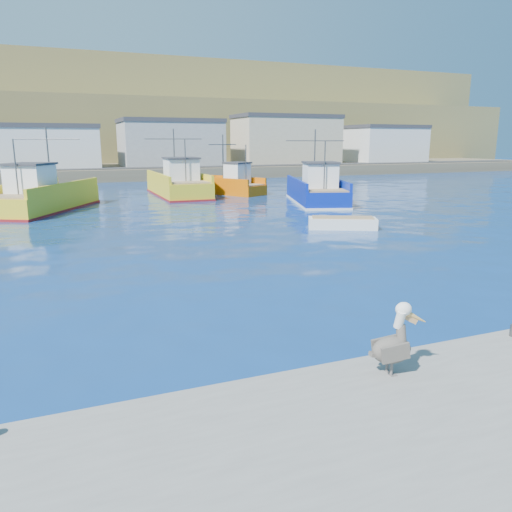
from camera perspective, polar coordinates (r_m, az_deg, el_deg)
The scene contains 10 objects.
ground at distance 15.17m, azimuth 9.65°, elevation -7.89°, with size 260.00×260.00×0.00m, color navy.
dock_bollards at distance 12.77m, azimuth 20.22°, elevation -9.50°, with size 36.20×0.20×0.30m.
far_shore at distance 121.49m, azimuth -19.07°, elevation 14.02°, with size 200.00×81.00×24.00m.
trawler_yellow_a at distance 42.71m, azimuth -23.21°, elevation 6.19°, with size 9.07×12.32×6.59m.
trawler_yellow_b at distance 51.15m, azimuth -8.86°, elevation 8.06°, with size 5.85×12.39×6.65m.
trawler_blue at distance 44.84m, azimuth 6.95°, elevation 7.35°, with size 6.93×11.55×6.47m.
boat_orange at distance 52.20m, azimuth -2.88°, elevation 8.20°, with size 6.30×8.27×6.02m.
skiff_mid at distance 31.73m, azimuth 9.84°, elevation 3.62°, with size 4.41×3.16×0.91m.
skiff_far at distance 52.96m, azimuth 8.36°, elevation 7.36°, with size 2.73×4.32×0.89m.
pelican at distance 11.10m, azimuth 15.48°, elevation -9.64°, with size 1.29×0.65×1.59m.
Camera 1 is at (-7.58, -11.99, 5.36)m, focal length 35.00 mm.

